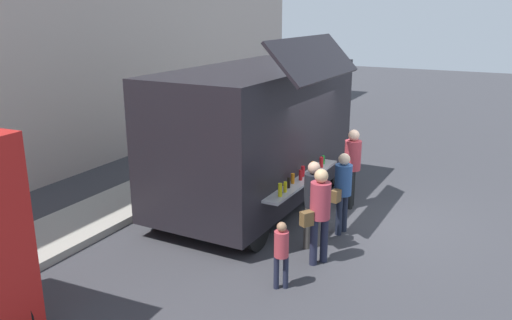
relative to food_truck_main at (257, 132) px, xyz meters
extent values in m
plane|color=#38383D|center=(0.25, -2.41, -1.68)|extent=(60.00, 60.00, 0.00)
cube|color=#9E998E|center=(-4.01, 2.62, -1.61)|extent=(28.00, 1.60, 0.15)
cube|color=black|center=(-0.01, 0.02, 0.02)|extent=(5.62, 2.56, 2.80)
cube|color=black|center=(-0.59, -1.53, 1.73)|extent=(3.08, 0.79, 0.76)
cube|color=black|center=(-0.59, -1.13, 0.35)|extent=(2.91, 0.16, 1.26)
cube|color=#B7B7BC|center=(-0.59, -1.35, -0.72)|extent=(3.07, 0.41, 0.05)
cylinder|color=yellow|center=(-1.77, -1.37, -0.57)|extent=(0.08, 0.08, 0.25)
cylinder|color=yellow|center=(-1.51, -1.36, -0.60)|extent=(0.07, 0.07, 0.20)
cylinder|color=black|center=(-1.26, -1.32, -0.59)|extent=(0.06, 0.06, 0.21)
cylinder|color=orange|center=(-0.98, -1.28, -0.60)|extent=(0.07, 0.07, 0.20)
cylinder|color=red|center=(-0.72, -1.34, -0.60)|extent=(0.07, 0.07, 0.21)
cylinder|color=red|center=(-0.48, -1.29, -0.59)|extent=(0.08, 0.08, 0.22)
cylinder|color=red|center=(-0.21, -1.41, -0.60)|extent=(0.07, 0.07, 0.19)
cylinder|color=orange|center=(0.05, -1.30, -0.61)|extent=(0.06, 0.06, 0.18)
cylinder|color=red|center=(0.30, -1.41, -0.58)|extent=(0.08, 0.08, 0.23)
cylinder|color=green|center=(0.56, -1.36, -0.60)|extent=(0.07, 0.07, 0.19)
cube|color=black|center=(2.73, -0.04, 0.52)|extent=(0.12, 2.08, 1.23)
cylinder|color=black|center=(2.10, 1.05, -1.23)|extent=(0.90, 0.28, 0.90)
cylinder|color=black|center=(2.06, -1.10, -1.23)|extent=(0.90, 0.28, 0.90)
cylinder|color=black|center=(-2.07, 1.14, -1.23)|extent=(0.90, 0.28, 0.90)
cylinder|color=black|center=(-2.11, -1.01, -1.23)|extent=(0.90, 0.28, 0.90)
cylinder|color=#2F6539|center=(4.34, 2.32, -1.25)|extent=(0.60, 0.60, 0.86)
cylinder|color=#1E2335|center=(-0.79, -2.20, -1.28)|extent=(0.13, 0.13, 0.81)
cylinder|color=#1E2335|center=(-0.58, -2.24, -1.28)|extent=(0.13, 0.13, 0.81)
cylinder|color=#2C508A|center=(-0.68, -2.22, -0.57)|extent=(0.33, 0.33, 0.61)
sphere|color=beige|center=(-0.68, -2.22, -0.15)|extent=(0.23, 0.23, 0.23)
cube|color=brown|center=(-0.94, -2.17, -0.83)|extent=(0.22, 0.17, 0.24)
cylinder|color=#4A4641|center=(-1.64, -1.87, -1.27)|extent=(0.13, 0.13, 0.82)
cylinder|color=#4A4641|center=(-1.46, -2.00, -1.27)|extent=(0.13, 0.13, 0.82)
cylinder|color=#212329|center=(-1.55, -1.94, -0.55)|extent=(0.34, 0.34, 0.62)
sphere|color=#D8A688|center=(-1.55, -1.94, -0.13)|extent=(0.23, 0.23, 0.23)
cube|color=#2B498E|center=(-1.71, -2.14, -0.52)|extent=(0.33, 0.31, 0.40)
cylinder|color=#202338|center=(-2.19, -2.21, -1.26)|extent=(0.13, 0.13, 0.85)
cylinder|color=#202338|center=(-2.00, -2.33, -1.26)|extent=(0.13, 0.13, 0.85)
cylinder|color=#A83645|center=(-2.10, -2.27, -0.51)|extent=(0.35, 0.35, 0.64)
sphere|color=#DDB07E|center=(-2.10, -2.27, -0.07)|extent=(0.24, 0.24, 0.24)
cube|color=brown|center=(-2.33, -2.12, -0.78)|extent=(0.25, 0.23, 0.25)
cylinder|color=black|center=(0.67, -1.97, -1.25)|extent=(0.14, 0.14, 0.88)
cylinder|color=black|center=(0.90, -1.94, -1.25)|extent=(0.14, 0.14, 0.88)
cylinder|color=#B03641|center=(0.78, -1.96, -0.48)|extent=(0.36, 0.36, 0.66)
sphere|color=beige|center=(0.78, -1.96, -0.02)|extent=(0.25, 0.25, 0.25)
cylinder|color=#1E2237|center=(-3.22, -1.98, -1.40)|extent=(0.09, 0.09, 0.56)
cylinder|color=#1E2237|center=(-3.14, -2.10, -1.40)|extent=(0.09, 0.09, 0.56)
cylinder|color=#B23B45|center=(-3.18, -2.04, -0.91)|extent=(0.23, 0.23, 0.42)
sphere|color=#9B7152|center=(-3.18, -2.04, -0.63)|extent=(0.16, 0.16, 0.16)
camera|label=1|loc=(-9.94, -5.06, 2.61)|focal=36.39mm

